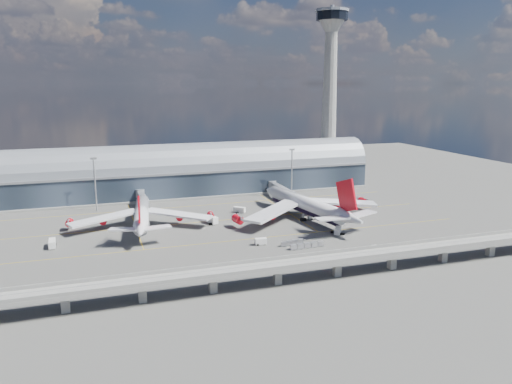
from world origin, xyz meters
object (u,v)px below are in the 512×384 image
object	(u,v)px
service_truck_2	(316,216)
cargo_train_0	(292,243)
service_truck_4	(212,220)
control_tower	(330,97)
service_truck_1	(261,241)
cargo_train_2	(381,247)
airliner_left	(142,215)
service_truck_3	(338,231)
floodlight_mast_right	(292,171)
cargo_train_1	(307,246)
airliner_right	(307,205)
service_truck_0	(52,243)
floodlight_mast_left	(95,183)
service_truck_5	(239,210)

from	to	relation	value
service_truck_2	cargo_train_0	size ratio (longest dim) A/B	0.74
service_truck_4	cargo_train_0	size ratio (longest dim) A/B	0.61
control_tower	cargo_train_0	bearing A→B (deg)	-122.36
service_truck_2	service_truck_1	bearing A→B (deg)	130.66
service_truck_2	cargo_train_2	xyz separation A→B (m)	(4.84, -45.37, -0.57)
airliner_left	service_truck_3	distance (m)	81.51
service_truck_2	service_truck_4	world-z (taller)	service_truck_4
floodlight_mast_right	cargo_train_1	size ratio (longest dim) A/B	1.86
airliner_right	service_truck_0	size ratio (longest dim) A/B	10.63
service_truck_2	cargo_train_2	size ratio (longest dim) A/B	1.05
cargo_train_1	floodlight_mast_right	bearing A→B (deg)	-15.93
airliner_left	service_truck_0	size ratio (longest dim) A/B	9.24
service_truck_4	floodlight_mast_left	bearing A→B (deg)	122.10
service_truck_3	service_truck_5	size ratio (longest dim) A/B	1.02
airliner_right	cargo_train_2	world-z (taller)	airliner_right
floodlight_mast_right	airliner_right	distance (m)	46.50
floodlight_mast_right	cargo_train_2	size ratio (longest dim) A/B	3.66
control_tower	service_truck_1	size ratio (longest dim) A/B	23.05
service_truck_0	service_truck_5	xyz separation A→B (m)	(80.07, 26.62, -0.08)
floodlight_mast_right	service_truck_4	distance (m)	67.05
airliner_right	service_truck_2	xyz separation A→B (m)	(3.55, -1.87, -4.74)
airliner_left	cargo_train_0	bearing A→B (deg)	-32.20
airliner_right	service_truck_1	size ratio (longest dim) A/B	16.59
service_truck_1	service_truck_4	world-z (taller)	service_truck_4
service_truck_3	cargo_train_0	size ratio (longest dim) A/B	0.58
airliner_left	cargo_train_0	xyz separation A→B (m)	(51.09, -41.38, -4.75)
control_tower	floodlight_mast_left	world-z (taller)	control_tower
floodlight_mast_left	control_tower	bearing A→B (deg)	11.72
floodlight_mast_left	service_truck_2	bearing A→B (deg)	-26.63
service_truck_4	cargo_train_1	distance (m)	49.79
control_tower	airliner_left	distance (m)	141.22
airliner_right	service_truck_1	xyz separation A→B (m)	(-31.71, -28.43, -4.84)
service_truck_2	cargo_train_0	distance (m)	38.72
control_tower	service_truck_1	world-z (taller)	control_tower
floodlight_mast_right	cargo_train_2	xyz separation A→B (m)	(-2.54, -91.81, -12.83)
service_truck_0	cargo_train_2	xyz separation A→B (m)	(114.22, -40.32, -0.68)
airliner_left	service_truck_1	world-z (taller)	airliner_left
floodlight_mast_right	airliner_left	bearing A→B (deg)	-156.76
service_truck_2	service_truck_5	size ratio (longest dim) A/B	1.30
service_truck_1	cargo_train_0	distance (m)	11.87
service_truck_1	service_truck_5	bearing A→B (deg)	-3.66
cargo_train_0	cargo_train_1	size ratio (longest dim) A/B	0.73
control_tower	service_truck_3	bearing A→B (deg)	-114.08
control_tower	service_truck_4	size ratio (longest dim) A/B	16.81
service_truck_4	service_truck_5	xyz separation A→B (m)	(16.37, 14.35, -0.24)
control_tower	cargo_train_2	distance (m)	135.45
floodlight_mast_right	cargo_train_1	xyz separation A→B (m)	(-27.66, -82.03, -12.68)
floodlight_mast_left	floodlight_mast_right	distance (m)	100.00
service_truck_2	service_truck_3	bearing A→B (deg)	-179.79
control_tower	service_truck_0	bearing A→B (deg)	-152.36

